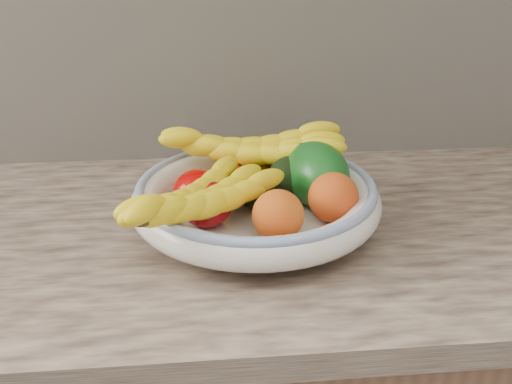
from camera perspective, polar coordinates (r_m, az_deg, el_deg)
The scene contains 13 objects.
fruit_bowl at distance 0.89m, azimuth 0.00°, elevation -0.67°, with size 0.39×0.39×0.08m.
clementine_back_left at distance 0.97m, azimuth -2.50°, elevation 1.67°, with size 0.05×0.05×0.05m, color #E25D04.
clementine_back_right at distance 0.98m, azimuth 0.20°, elevation 2.03°, with size 0.05×0.05×0.05m, color orange.
clementine_back_mid at distance 0.94m, azimuth -1.42°, elevation 0.96°, with size 0.05×0.05×0.05m, color #E64B04.
tomato_left at distance 0.89m, azimuth -5.85°, elevation -0.01°, with size 0.08×0.08×0.07m, color #AD0100.
tomato_near_left at distance 0.85m, azimuth -4.98°, elevation -1.18°, with size 0.08×0.08×0.07m, color #A1030D.
avocado_center at distance 0.90m, azimuth -0.38°, elevation 0.47°, with size 0.06×0.09×0.06m, color black.
avocado_right at distance 0.94m, azimuth 3.88°, elevation 1.56°, with size 0.08×0.11×0.08m, color black.
green_mango at distance 0.92m, azimuth 5.99°, elevation 1.83°, with size 0.10×0.15×0.10m, color #0F5115.
peach_front at distance 0.80m, azimuth 2.22°, elevation -2.35°, with size 0.07×0.07×0.07m, color orange.
peach_right at distance 0.86m, azimuth 7.73°, elevation -0.54°, with size 0.08×0.08×0.08m, color orange.
banana_bunch_back at distance 0.97m, azimuth -0.47°, elevation 3.91°, with size 0.33×0.12×0.09m, color yellow, non-canonical shape.
banana_bunch_front at distance 0.80m, azimuth -5.74°, elevation -1.22°, with size 0.30×0.12×0.08m, color yellow, non-canonical shape.
Camera 1 is at (-0.08, 0.85, 1.33)m, focal length 40.00 mm.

